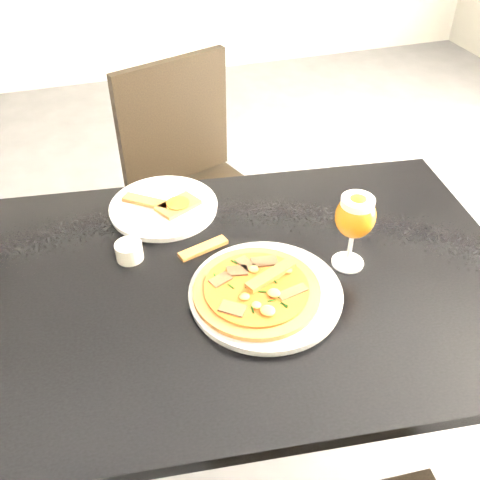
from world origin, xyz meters
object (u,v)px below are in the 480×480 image
object	(u,v)px
dining_table	(242,306)
pizza	(257,289)
beer_glass	(355,217)
chair_far	(198,190)

from	to	relation	value
dining_table	pizza	bearing A→B (deg)	-74.91
pizza	beer_glass	world-z (taller)	beer_glass
pizza	beer_glass	distance (m)	0.25
chair_far	beer_glass	distance (m)	0.84
dining_table	beer_glass	world-z (taller)	beer_glass
beer_glass	chair_far	bearing A→B (deg)	103.33
chair_far	pizza	bearing A→B (deg)	-113.42
dining_table	chair_far	bearing A→B (deg)	92.32
chair_far	dining_table	bearing A→B (deg)	-114.55
dining_table	beer_glass	distance (m)	0.32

